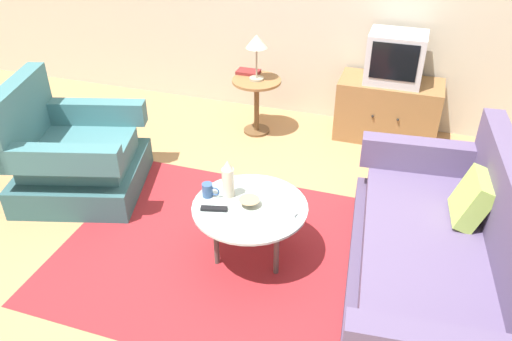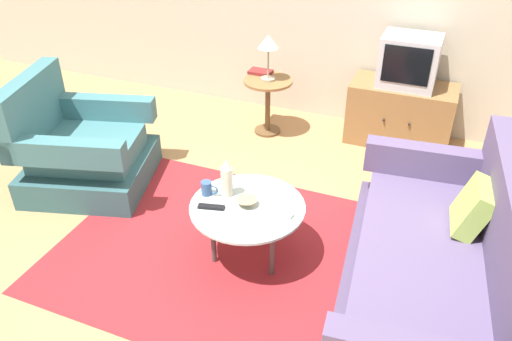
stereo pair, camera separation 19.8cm
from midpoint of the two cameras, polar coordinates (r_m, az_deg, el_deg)
The scene contains 15 objects.
ground_plane at distance 3.69m, azimuth 0.11°, elevation -8.34°, with size 16.00×16.00×0.00m, color #AD7F51.
area_rug at distance 3.60m, azimuth 0.69°, elevation -9.55°, with size 2.65×1.86×0.00m, color maroon.
armchair at distance 4.39m, azimuth -17.84°, elevation 2.08°, with size 1.16×1.14×0.93m.
couch at distance 3.27m, azimuth 21.01°, elevation -10.51°, with size 1.09×1.96×0.92m.
coffee_table at distance 3.35m, azimuth 0.77°, elevation -4.52°, with size 0.76×0.76×0.43m.
side_table at distance 4.95m, azimuth 2.50°, elevation 8.45°, with size 0.47×0.47×0.56m.
tv_stand at distance 5.04m, azimuth 16.97°, elevation 6.09°, with size 0.95×0.50×0.58m.
television at distance 4.84m, azimuth 17.95°, elevation 11.59°, with size 0.50×0.40×0.46m.
table_lamp at distance 4.77m, azimuth 2.64°, elevation 13.94°, with size 0.20×0.20×0.43m.
vase at distance 3.36m, azimuth -1.62°, elevation -0.88°, with size 0.08×0.08×0.28m.
mug at distance 3.41m, azimuth -3.86°, elevation -2.03°, with size 0.12×0.07×0.10m.
bowl at distance 3.32m, azimuth 0.66°, elevation -3.60°, with size 0.14×0.14×0.05m.
tv_remote_dark at distance 3.30m, azimuth -3.33°, elevation -4.14°, with size 0.18×0.08×0.02m.
tv_remote_silver at distance 3.26m, azimuth 4.66°, elevation -4.78°, with size 0.16×0.07×0.02m.
book at distance 5.03m, azimuth 1.66°, elevation 11.00°, with size 0.22×0.15×0.03m.
Camera 2 is at (1.14, -2.56, 2.41)m, focal length 35.63 mm.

